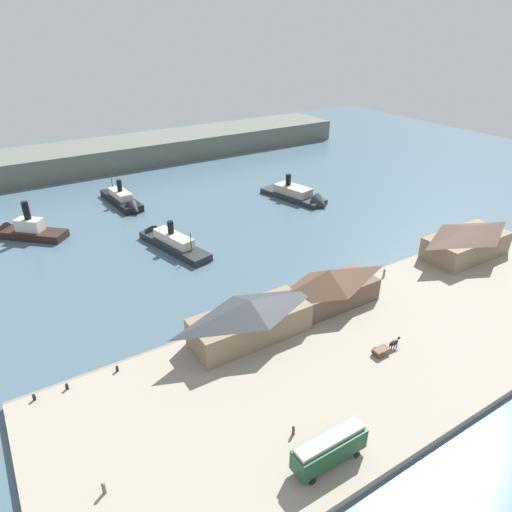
{
  "coord_description": "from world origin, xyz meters",
  "views": [
    {
      "loc": [
        -50.03,
        -62.74,
        49.3
      ],
      "look_at": [
        -1.8,
        14.2,
        2.0
      ],
      "focal_mm": 32.22,
      "sensor_mm": 36.0,
      "label": 1
    }
  ],
  "objects_px": {
    "ferry_shed_customs_shed": "(467,241)",
    "pedestrian_near_cart": "(384,273)",
    "mooring_post_west": "(67,387)",
    "street_tram": "(329,448)",
    "pedestrian_walking_west": "(104,488)",
    "mooring_post_center_west": "(117,369)",
    "ferry_mid_harbor": "(24,231)",
    "ferry_approaching_east": "(168,240)",
    "ferry_shed_central_terminal": "(328,287)",
    "mooring_post_center_east": "(34,397)",
    "ferry_moored_west": "(124,201)",
    "horse_cart": "(386,347)",
    "ferry_near_quay": "(300,196)",
    "pedestrian_standing_center": "(293,430)",
    "ferry_shed_west_terminal": "(250,319)"
  },
  "relations": [
    {
      "from": "horse_cart",
      "to": "mooring_post_center_east",
      "type": "bearing_deg",
      "value": 159.24
    },
    {
      "from": "ferry_shed_central_terminal",
      "to": "mooring_post_center_east",
      "type": "bearing_deg",
      "value": 176.41
    },
    {
      "from": "pedestrian_standing_center",
      "to": "horse_cart",
      "type": "bearing_deg",
      "value": 13.6
    },
    {
      "from": "street_tram",
      "to": "ferry_shed_customs_shed",
      "type": "bearing_deg",
      "value": 22.81
    },
    {
      "from": "pedestrian_walking_west",
      "to": "pedestrian_standing_center",
      "type": "distance_m",
      "value": 23.59
    },
    {
      "from": "pedestrian_near_cart",
      "to": "mooring_post_center_west",
      "type": "xyz_separation_m",
      "value": [
        -56.17,
        0.82,
        -0.37
      ]
    },
    {
      "from": "ferry_shed_west_terminal",
      "to": "pedestrian_standing_center",
      "type": "xyz_separation_m",
      "value": [
        -6.01,
        -20.54,
        -2.96
      ]
    },
    {
      "from": "pedestrian_walking_west",
      "to": "mooring_post_center_east",
      "type": "bearing_deg",
      "value": 102.51
    },
    {
      "from": "ferry_shed_central_terminal",
      "to": "ferry_shed_customs_shed",
      "type": "relative_size",
      "value": 1.0
    },
    {
      "from": "ferry_shed_central_terminal",
      "to": "ferry_moored_west",
      "type": "height_order",
      "value": "ferry_shed_central_terminal"
    },
    {
      "from": "pedestrian_walking_west",
      "to": "mooring_post_center_east",
      "type": "distance_m",
      "value": 20.11
    },
    {
      "from": "mooring_post_center_west",
      "to": "ferry_moored_west",
      "type": "xyz_separation_m",
      "value": [
        23.8,
        70.8,
        -0.25
      ]
    },
    {
      "from": "horse_cart",
      "to": "ferry_approaching_east",
      "type": "xyz_separation_m",
      "value": [
        -13.84,
        57.59,
        -0.74
      ]
    },
    {
      "from": "pedestrian_near_cart",
      "to": "mooring_post_center_west",
      "type": "bearing_deg",
      "value": 179.17
    },
    {
      "from": "pedestrian_walking_west",
      "to": "ferry_approaching_east",
      "type": "height_order",
      "value": "ferry_approaching_east"
    },
    {
      "from": "pedestrian_standing_center",
      "to": "ferry_mid_harbor",
      "type": "xyz_separation_m",
      "value": [
        -20.05,
        86.94,
        -0.23
      ]
    },
    {
      "from": "horse_cart",
      "to": "ferry_approaching_east",
      "type": "bearing_deg",
      "value": 103.51
    },
    {
      "from": "ferry_shed_west_terminal",
      "to": "ferry_moored_west",
      "type": "xyz_separation_m",
      "value": [
        2.06,
        74.26,
        -3.46
      ]
    },
    {
      "from": "mooring_post_center_east",
      "to": "ferry_near_quay",
      "type": "distance_m",
      "value": 94.03
    },
    {
      "from": "mooring_post_west",
      "to": "ferry_shed_west_terminal",
      "type": "bearing_deg",
      "value": -6.98
    },
    {
      "from": "ferry_shed_west_terminal",
      "to": "mooring_post_center_west",
      "type": "height_order",
      "value": "ferry_shed_west_terminal"
    },
    {
      "from": "mooring_post_center_west",
      "to": "mooring_post_west",
      "type": "xyz_separation_m",
      "value": [
        -7.34,
        0.1,
        0.0
      ]
    },
    {
      "from": "mooring_post_center_west",
      "to": "mooring_post_center_east",
      "type": "xyz_separation_m",
      "value": [
        -11.74,
        0.34,
        0.0
      ]
    },
    {
      "from": "pedestrian_near_cart",
      "to": "mooring_post_west",
      "type": "relative_size",
      "value": 1.99
    },
    {
      "from": "horse_cart",
      "to": "pedestrian_walking_west",
      "type": "xyz_separation_m",
      "value": [
        -45.54,
        -0.72,
        -0.11
      ]
    },
    {
      "from": "street_tram",
      "to": "pedestrian_near_cart",
      "type": "height_order",
      "value": "street_tram"
    },
    {
      "from": "mooring_post_center_east",
      "to": "ferry_moored_west",
      "type": "distance_m",
      "value": 78.91
    },
    {
      "from": "ferry_shed_central_terminal",
      "to": "pedestrian_standing_center",
      "type": "distance_m",
      "value": 31.52
    },
    {
      "from": "mooring_post_center_west",
      "to": "ferry_near_quay",
      "type": "height_order",
      "value": "ferry_near_quay"
    },
    {
      "from": "pedestrian_standing_center",
      "to": "ferry_near_quay",
      "type": "xyz_separation_m",
      "value": [
        54.37,
        70.63,
        -0.55
      ]
    },
    {
      "from": "street_tram",
      "to": "horse_cart",
      "type": "distance_m",
      "value": 24.1
    },
    {
      "from": "ferry_near_quay",
      "to": "horse_cart",
      "type": "bearing_deg",
      "value": -116.1
    },
    {
      "from": "ferry_shed_customs_shed",
      "to": "pedestrian_near_cart",
      "type": "xyz_separation_m",
      "value": [
        -22.35,
        2.9,
        -2.88
      ]
    },
    {
      "from": "ferry_shed_west_terminal",
      "to": "ferry_approaching_east",
      "type": "distance_m",
      "value": 42.69
    },
    {
      "from": "ferry_approaching_east",
      "to": "ferry_shed_customs_shed",
      "type": "bearing_deg",
      "value": -38.25
    },
    {
      "from": "pedestrian_walking_west",
      "to": "ferry_approaching_east",
      "type": "relative_size",
      "value": 0.07
    },
    {
      "from": "ferry_near_quay",
      "to": "ferry_moored_west",
      "type": "bearing_deg",
      "value": 152.44
    },
    {
      "from": "ferry_shed_west_terminal",
      "to": "ferry_shed_customs_shed",
      "type": "height_order",
      "value": "ferry_shed_customs_shed"
    },
    {
      "from": "ferry_moored_west",
      "to": "street_tram",
      "type": "bearing_deg",
      "value": -93.97
    },
    {
      "from": "ferry_shed_customs_shed",
      "to": "mooring_post_center_east",
      "type": "relative_size",
      "value": 22.54
    },
    {
      "from": "ferry_shed_west_terminal",
      "to": "ferry_moored_west",
      "type": "distance_m",
      "value": 74.37
    },
    {
      "from": "pedestrian_near_cart",
      "to": "mooring_post_west",
      "type": "bearing_deg",
      "value": 179.18
    },
    {
      "from": "horse_cart",
      "to": "mooring_post_west",
      "type": "distance_m",
      "value": 49.18
    },
    {
      "from": "horse_cart",
      "to": "ferry_approaching_east",
      "type": "distance_m",
      "value": 59.23
    },
    {
      "from": "street_tram",
      "to": "pedestrian_walking_west",
      "type": "bearing_deg",
      "value": 156.79
    },
    {
      "from": "mooring_post_center_west",
      "to": "ferry_mid_harbor",
      "type": "bearing_deg",
      "value": 93.93
    },
    {
      "from": "ferry_shed_customs_shed",
      "to": "pedestrian_near_cart",
      "type": "relative_size",
      "value": 11.34
    },
    {
      "from": "mooring_post_center_west",
      "to": "ferry_approaching_east",
      "type": "distance_m",
      "value": 45.97
    },
    {
      "from": "mooring_post_center_east",
      "to": "ferry_shed_central_terminal",
      "type": "bearing_deg",
      "value": -3.59
    },
    {
      "from": "ferry_shed_central_terminal",
      "to": "ferry_shed_customs_shed",
      "type": "height_order",
      "value": "ferry_shed_central_terminal"
    }
  ]
}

